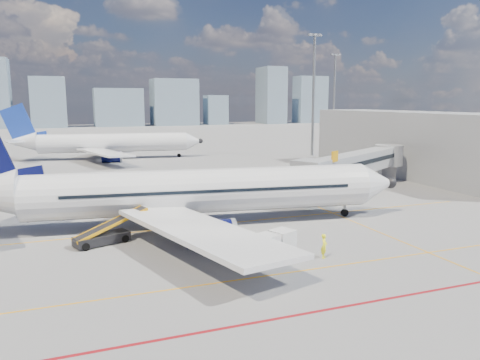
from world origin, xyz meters
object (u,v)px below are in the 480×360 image
(cargo_dolly, at_px, (274,244))
(ramp_worker, at_px, (324,246))
(main_aircraft, at_px, (184,192))
(second_aircraft, at_px, (105,143))
(baggage_tug, at_px, (260,250))
(belt_loader, at_px, (104,236))

(cargo_dolly, height_order, ramp_worker, cargo_dolly)
(main_aircraft, xyz_separation_m, second_aircraft, (-2.34, 55.75, 0.01))
(cargo_dolly, bearing_deg, baggage_tug, 131.80)
(belt_loader, bearing_deg, main_aircraft, 3.36)
(main_aircraft, bearing_deg, cargo_dolly, -62.81)
(baggage_tug, relative_size, ramp_worker, 1.18)
(main_aircraft, bearing_deg, ramp_worker, -51.26)
(second_aircraft, xyz_separation_m, belt_loader, (-5.35, -59.02, -2.55))
(main_aircraft, height_order, second_aircraft, main_aircraft)
(main_aircraft, relative_size, second_aircraft, 1.11)
(main_aircraft, height_order, ramp_worker, main_aircraft)
(main_aircraft, relative_size, baggage_tug, 19.63)
(baggage_tug, relative_size, cargo_dolly, 0.55)
(ramp_worker, bearing_deg, baggage_tug, 110.89)
(second_aircraft, bearing_deg, ramp_worker, -74.18)
(cargo_dolly, bearing_deg, main_aircraft, 85.96)
(ramp_worker, bearing_deg, cargo_dolly, 112.25)
(main_aircraft, distance_m, cargo_dolly, 12.41)
(belt_loader, relative_size, ramp_worker, 3.46)
(second_aircraft, bearing_deg, main_aircraft, -80.02)
(cargo_dolly, bearing_deg, second_aircraft, 72.17)
(main_aircraft, bearing_deg, belt_loader, -149.00)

